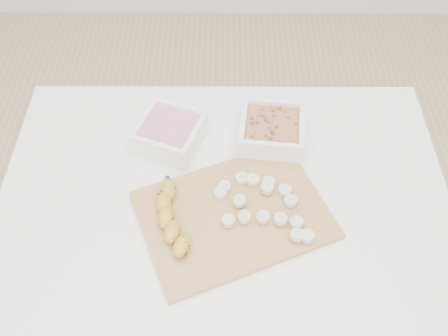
{
  "coord_description": "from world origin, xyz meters",
  "views": [
    {
      "loc": [
        0.0,
        -0.63,
        1.66
      ],
      "look_at": [
        0.0,
        0.03,
        0.81
      ],
      "focal_mm": 40.0,
      "sensor_mm": 36.0,
      "label": 1
    }
  ],
  "objects_px": {
    "bowl_yogurt": "(170,133)",
    "table": "(224,218)",
    "banana": "(172,219)",
    "cutting_board": "(234,215)",
    "bowl_granola": "(272,131)"
  },
  "relations": [
    {
      "from": "bowl_granola",
      "to": "cutting_board",
      "type": "xyz_separation_m",
      "value": [
        -0.09,
        -0.22,
        -0.03
      ]
    },
    {
      "from": "cutting_board",
      "to": "banana",
      "type": "distance_m",
      "value": 0.13
    },
    {
      "from": "table",
      "to": "bowl_granola",
      "type": "height_order",
      "value": "bowl_granola"
    },
    {
      "from": "table",
      "to": "bowl_yogurt",
      "type": "height_order",
      "value": "bowl_yogurt"
    },
    {
      "from": "table",
      "to": "cutting_board",
      "type": "height_order",
      "value": "cutting_board"
    },
    {
      "from": "banana",
      "to": "table",
      "type": "bearing_deg",
      "value": 33.51
    },
    {
      "from": "table",
      "to": "banana",
      "type": "relative_size",
      "value": 5.34
    },
    {
      "from": "banana",
      "to": "bowl_granola",
      "type": "bearing_deg",
      "value": 44.23
    },
    {
      "from": "bowl_granola",
      "to": "table",
      "type": "bearing_deg",
      "value": -124.85
    },
    {
      "from": "bowl_yogurt",
      "to": "banana",
      "type": "bearing_deg",
      "value": -84.94
    },
    {
      "from": "bowl_yogurt",
      "to": "table",
      "type": "bearing_deg",
      "value": -50.42
    },
    {
      "from": "table",
      "to": "banana",
      "type": "distance_m",
      "value": 0.18
    },
    {
      "from": "bowl_yogurt",
      "to": "cutting_board",
      "type": "relative_size",
      "value": 0.47
    },
    {
      "from": "table",
      "to": "bowl_granola",
      "type": "relative_size",
      "value": 6.18
    },
    {
      "from": "bowl_yogurt",
      "to": "banana",
      "type": "xyz_separation_m",
      "value": [
        0.02,
        -0.24,
        -0.0
      ]
    }
  ]
}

